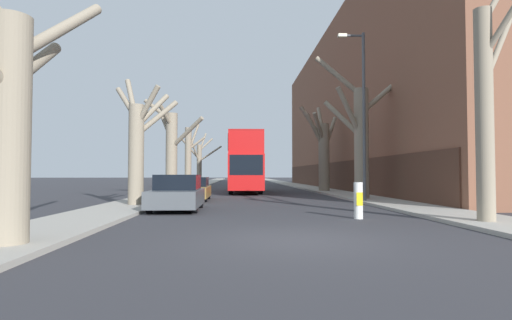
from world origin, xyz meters
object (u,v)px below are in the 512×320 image
at_px(street_tree_left_4, 200,160).
at_px(street_tree_right_2, 323,150).
at_px(double_decker_bus, 245,161).
at_px(street_tree_left_1, 138,144).
at_px(street_tree_left_3, 189,156).
at_px(street_tree_left_0, 5,98).
at_px(parked_car_1, 194,189).
at_px(lamp_post, 362,108).
at_px(street_tree_right_0, 488,99).
at_px(parked_car_0, 177,193).
at_px(street_tree_left_2, 171,149).
at_px(traffic_bollard, 358,201).
at_px(street_tree_right_1, 359,136).

xyz_separation_m(street_tree_left_4, street_tree_right_2, (11.27, -13.73, 0.39)).
bearing_deg(double_decker_bus, street_tree_right_2, 1.92).
height_order(street_tree_left_1, street_tree_left_3, street_tree_left_3).
distance_m(street_tree_left_0, parked_car_1, 14.66).
height_order(street_tree_left_4, lamp_post, lamp_post).
distance_m(street_tree_right_0, double_decker_bus, 21.87).
height_order(street_tree_left_3, lamp_post, lamp_post).
bearing_deg(lamp_post, street_tree_left_1, -168.96).
xyz_separation_m(street_tree_left_4, lamp_post, (10.71, -25.78, 1.83)).
distance_m(parked_car_0, parked_car_1, 6.02).
distance_m(street_tree_left_3, lamp_post, 19.93).
bearing_deg(double_decker_bus, street_tree_left_2, -131.61).
xyz_separation_m(street_tree_left_0, parked_car_0, (2.14, 8.30, -2.27)).
height_order(street_tree_left_0, traffic_bollard, street_tree_left_0).
distance_m(street_tree_left_2, double_decker_bus, 7.44).
height_order(street_tree_left_0, street_tree_right_2, street_tree_right_2).
height_order(street_tree_left_3, street_tree_right_1, street_tree_right_1).
bearing_deg(traffic_bollard, street_tree_left_4, 104.02).
xyz_separation_m(street_tree_left_0, street_tree_left_3, (0.14, 28.75, 0.15)).
height_order(street_tree_right_0, double_decker_bus, street_tree_right_0).
height_order(street_tree_left_2, street_tree_right_2, street_tree_right_2).
relative_size(street_tree_left_2, lamp_post, 0.73).
relative_size(street_tree_right_0, traffic_bollard, 6.75).
distance_m(street_tree_left_4, lamp_post, 27.98).
bearing_deg(street_tree_left_0, parked_car_0, 75.53).
height_order(double_decker_bus, traffic_bollard, double_decker_bus).
relative_size(street_tree_left_0, street_tree_right_0, 0.84).
bearing_deg(lamp_post, street_tree_left_4, 112.55).
height_order(street_tree_left_2, double_decker_bus, street_tree_left_2).
relative_size(parked_car_0, lamp_post, 0.46).
distance_m(double_decker_bus, traffic_bollard, 19.43).
relative_size(street_tree_left_1, street_tree_left_2, 0.93).
xyz_separation_m(street_tree_right_0, parked_car_0, (-9.64, 5.17, -2.95)).
bearing_deg(traffic_bollard, street_tree_left_1, 148.74).
relative_size(street_tree_left_3, lamp_post, 0.71).
xyz_separation_m(street_tree_left_1, traffic_bollard, (8.38, -5.09, -2.21)).
bearing_deg(parked_car_0, traffic_bollard, -28.04).
relative_size(street_tree_left_1, parked_car_1, 1.49).
relative_size(street_tree_left_3, street_tree_left_4, 0.98).
bearing_deg(street_tree_left_1, lamp_post, 11.04).
height_order(street_tree_left_2, parked_car_0, street_tree_left_2).
bearing_deg(parked_car_1, street_tree_left_3, 97.89).
xyz_separation_m(street_tree_left_3, street_tree_right_2, (11.40, -4.59, 0.31)).
bearing_deg(street_tree_left_3, street_tree_left_0, -90.28).
bearing_deg(parked_car_0, parked_car_1, 90.00).
bearing_deg(street_tree_right_1, street_tree_left_2, 158.26).
distance_m(street_tree_left_3, street_tree_right_0, 28.15).
xyz_separation_m(street_tree_right_0, parked_car_1, (-9.64, 11.19, -3.01)).
height_order(street_tree_left_3, parked_car_0, street_tree_left_3).
height_order(street_tree_left_3, double_decker_bus, street_tree_left_3).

